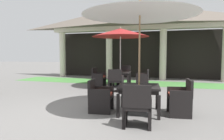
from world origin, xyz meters
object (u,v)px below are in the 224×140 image
(patio_chair_near_foreground_east, at_px, (143,79))
(patio_chair_mid_left_south, at_px, (137,107))
(patio_table_near_foreground, at_px, (120,74))
(patio_chair_mid_left_west, at_px, (100,97))
(patio_chair_near_foreground_north, at_px, (124,76))
(patio_chair_mid_left_east, at_px, (181,98))
(patio_chair_near_foreground_west, at_px, (98,78))
(patio_umbrella_mid_left, at_px, (140,10))
(patio_table_mid_left, at_px, (139,89))
(patio_chair_near_foreground_south, at_px, (116,81))
(patio_umbrella_near_foreground, at_px, (120,33))

(patio_chair_near_foreground_east, relative_size, patio_chair_mid_left_south, 0.92)
(patio_table_near_foreground, distance_m, patio_chair_mid_left_west, 3.85)
(patio_chair_near_foreground_north, distance_m, patio_chair_mid_left_east, 5.21)
(patio_chair_near_foreground_north, xyz_separation_m, patio_chair_near_foreground_west, (-0.93, -1.09, -0.01))
(patio_umbrella_mid_left, height_order, patio_chair_mid_left_south, patio_umbrella_mid_left)
(patio_table_near_foreground, bearing_deg, patio_chair_mid_left_west, -83.46)
(patio_table_mid_left, bearing_deg, patio_chair_near_foreground_south, 116.76)
(patio_chair_mid_left_west, bearing_deg, patio_chair_mid_left_east, 90.00)
(patio_table_near_foreground, height_order, patio_chair_mid_left_south, patio_chair_mid_left_south)
(patio_umbrella_near_foreground, distance_m, patio_chair_near_foreground_south, 2.23)
(patio_table_near_foreground, distance_m, patio_umbrella_near_foreground, 1.80)
(patio_chair_mid_left_south, bearing_deg, patio_umbrella_mid_left, 90.00)
(patio_chair_near_foreground_east, relative_size, patio_chair_near_foreground_west, 0.93)
(patio_umbrella_mid_left, bearing_deg, patio_table_near_foreground, 111.19)
(patio_chair_near_foreground_north, bearing_deg, patio_chair_near_foreground_west, 45.05)
(patio_chair_mid_left_south, bearing_deg, patio_chair_near_foreground_south, 104.73)
(patio_chair_near_foreground_east, relative_size, patio_table_mid_left, 0.73)
(patio_chair_mid_left_east, relative_size, patio_chair_mid_left_south, 0.99)
(patio_chair_near_foreground_east, bearing_deg, patio_table_mid_left, -177.84)
(patio_umbrella_near_foreground, distance_m, patio_table_mid_left, 4.34)
(patio_chair_near_foreground_east, height_order, patio_chair_near_foreground_west, patio_chair_near_foreground_west)
(patio_table_mid_left, distance_m, patio_chair_mid_left_south, 1.02)
(patio_chair_near_foreground_north, height_order, patio_chair_mid_left_east, patio_chair_near_foreground_north)
(patio_table_near_foreground, height_order, patio_chair_near_foreground_west, patio_chair_near_foreground_west)
(patio_chair_near_foreground_north, bearing_deg, patio_umbrella_mid_left, 103.42)
(patio_chair_near_foreground_south, xyz_separation_m, patio_chair_mid_left_east, (2.35, -2.56, 0.01))
(patio_table_near_foreground, xyz_separation_m, patio_chair_mid_left_west, (0.44, -3.81, -0.22))
(patio_chair_mid_left_south, xyz_separation_m, patio_chair_mid_left_west, (-1.12, 0.87, -0.02))
(patio_umbrella_near_foreground, height_order, patio_umbrella_mid_left, patio_umbrella_mid_left)
(patio_chair_near_foreground_north, height_order, patio_umbrella_mid_left, patio_umbrella_mid_left)
(patio_chair_near_foreground_west, xyz_separation_m, patio_chair_mid_left_east, (3.43, -3.49, 0.01))
(patio_chair_near_foreground_north, relative_size, patio_chair_mid_left_south, 1.04)
(patio_chair_near_foreground_east, height_order, patio_chair_near_foreground_south, patio_chair_near_foreground_south)
(patio_chair_near_foreground_west, distance_m, patio_umbrella_mid_left, 4.86)
(patio_chair_near_foreground_east, relative_size, patio_chair_mid_left_east, 0.93)
(patio_table_mid_left, relative_size, patio_umbrella_mid_left, 0.40)
(patio_umbrella_mid_left, relative_size, patio_chair_mid_left_west, 3.42)
(patio_umbrella_near_foreground, distance_m, patio_umbrella_mid_left, 3.96)
(patio_chair_mid_left_east, bearing_deg, patio_table_near_foreground, 27.05)
(patio_umbrella_near_foreground, height_order, patio_chair_mid_left_east, patio_umbrella_near_foreground)
(patio_chair_near_foreground_south, bearing_deg, patio_chair_near_foreground_west, 135.05)
(patio_chair_mid_left_east, bearing_deg, patio_chair_near_foreground_north, 21.51)
(patio_chair_mid_left_east, xyz_separation_m, patio_chair_mid_left_south, (-0.87, -1.12, -0.01))
(patio_chair_mid_left_east, bearing_deg, patio_chair_mid_left_west, 90.00)
(patio_table_mid_left, relative_size, patio_chair_mid_left_east, 1.27)
(patio_table_near_foreground, bearing_deg, patio_chair_mid_left_east, -55.78)
(patio_chair_near_foreground_east, distance_m, patio_table_mid_left, 3.80)
(patio_chair_near_foreground_east, height_order, patio_chair_mid_left_west, patio_chair_mid_left_west)
(patio_umbrella_near_foreground, distance_m, patio_chair_mid_left_east, 4.74)
(patio_table_mid_left, distance_m, patio_chair_mid_left_west, 1.02)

